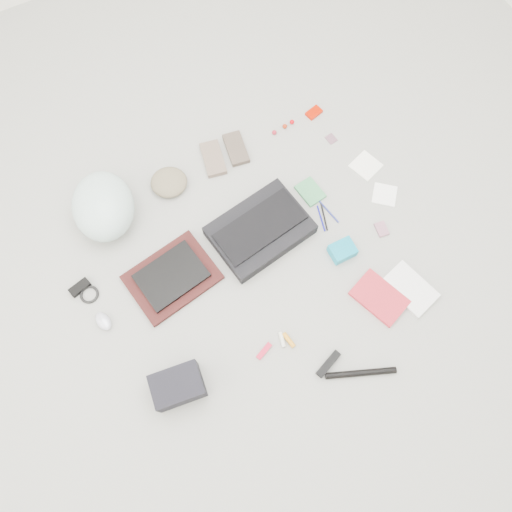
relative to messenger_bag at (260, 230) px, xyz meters
name	(u,v)px	position (x,y,z in m)	size (l,w,h in m)	color
ground_plane	(256,260)	(-0.08, -0.11, -0.04)	(4.00, 4.00, 0.00)	gray
messenger_bag	(260,230)	(0.00, 0.00, 0.00)	(0.44, 0.31, 0.07)	black
bag_flap	(260,226)	(0.00, 0.00, 0.04)	(0.41, 0.19, 0.01)	black
laptop_sleeve	(172,277)	(-0.46, -0.02, -0.02)	(0.38, 0.29, 0.03)	#371312
laptop	(171,276)	(-0.46, -0.02, 0.00)	(0.29, 0.21, 0.02)	black
bike_helmet	(103,206)	(-0.60, 0.41, 0.07)	(0.28, 0.35, 0.21)	silver
beanie	(169,182)	(-0.28, 0.43, -0.01)	(0.18, 0.17, 0.06)	#786B51
mitten_left	(213,159)	(-0.02, 0.46, -0.02)	(0.10, 0.19, 0.03)	#766153
mitten_right	(236,149)	(0.10, 0.46, -0.02)	(0.09, 0.18, 0.03)	brown
power_brick	(80,287)	(-0.85, 0.13, -0.02)	(0.10, 0.04, 0.03)	black
cable_coil	(89,294)	(-0.83, 0.09, -0.03)	(0.09, 0.09, 0.01)	black
mouse	(103,321)	(-0.81, -0.06, -0.02)	(0.06, 0.09, 0.04)	#B7B6C9
camera_bag	(178,386)	(-0.63, -0.48, 0.03)	(0.21, 0.14, 0.13)	black
multitool	(264,351)	(-0.24, -0.50, -0.03)	(0.08, 0.02, 0.01)	red
toiletry_tube_white	(282,340)	(-0.15, -0.50, -0.03)	(0.02, 0.02, 0.07)	beige
toiletry_tube_orange	(289,340)	(-0.12, -0.51, -0.03)	(0.02, 0.02, 0.07)	orange
u_lock	(328,364)	(-0.02, -0.68, -0.02)	(0.13, 0.03, 0.03)	black
bike_pump	(361,373)	(0.08, -0.78, -0.02)	(0.03, 0.03, 0.30)	black
book_red	(379,298)	(0.33, -0.53, -0.02)	(0.16, 0.24, 0.02)	red
book_white	(410,289)	(0.47, -0.56, -0.02)	(0.15, 0.23, 0.02)	white
notepad	(310,192)	(0.32, 0.08, -0.03)	(0.10, 0.13, 0.02)	#3B864F
pen_blue	(321,218)	(0.29, -0.07, -0.03)	(0.01, 0.01, 0.14)	#0E0E94
pen_black	(324,217)	(0.31, -0.07, -0.03)	(0.01, 0.01, 0.14)	black
pen_navy	(328,211)	(0.34, -0.05, -0.03)	(0.01, 0.01, 0.15)	navy
accordion_wallet	(342,251)	(0.29, -0.26, -0.01)	(0.11, 0.09, 0.06)	#068BB1
card_deck	(382,229)	(0.52, -0.25, -0.03)	(0.05, 0.07, 0.01)	#A0667C
napkin_top	(366,166)	(0.64, 0.08, -0.03)	(0.13, 0.13, 0.01)	white
napkin_bottom	(385,195)	(0.63, -0.10, -0.03)	(0.11, 0.11, 0.01)	white
lollipop_a	(274,132)	(0.32, 0.46, -0.02)	(0.02, 0.02, 0.02)	maroon
lollipop_b	(285,126)	(0.38, 0.46, -0.02)	(0.02, 0.02, 0.02)	#9E250B
lollipop_c	(292,122)	(0.43, 0.47, -0.02)	(0.02, 0.02, 0.02)	#C20008
altoids_tin	(314,113)	(0.56, 0.47, -0.03)	(0.08, 0.05, 0.02)	#C31500
stamp_sheet	(331,139)	(0.56, 0.29, -0.03)	(0.04, 0.05, 0.00)	#7B5162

